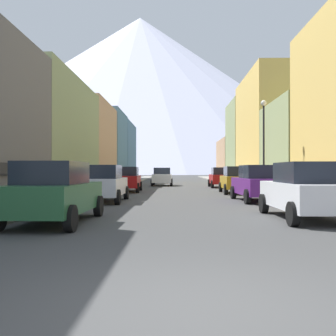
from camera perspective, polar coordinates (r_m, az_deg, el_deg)
name	(u,v)px	position (r m, az deg, el deg)	size (l,w,h in m)	color
ground_plane	(203,309)	(4.55, 5.21, -19.98)	(400.00, 400.00, 0.00)	#3F3F3F
sidewalk_left	(117,184)	(39.75, -7.55, -2.43)	(2.50, 100.00, 0.15)	gray
sidewalk_right	(240,185)	(39.85, 10.54, -2.42)	(2.50, 100.00, 0.15)	gray
storefront_left_2	(31,137)	(31.39, -19.53, 4.35)	(7.93, 13.91, 8.48)	#8C9966
storefront_left_3	(64,145)	(43.70, -15.16, 3.27)	(10.28, 11.25, 8.85)	tan
storefront_left_4	(100,148)	(54.28, -10.03, 2.95)	(6.75, 10.28, 9.60)	slate
storefront_left_5	(112,152)	(65.88, -8.33, 2.30)	(7.39, 12.59, 9.43)	slate
storefront_right_2	(333,147)	(33.80, 23.17, 2.88)	(10.10, 9.20, 7.08)	#8C9966
storefront_right_3	(285,132)	(44.79, 16.88, 5.16)	(9.02, 13.91, 11.99)	#D8B259
storefront_right_4	(259,143)	(56.55, 13.28, 3.63)	(8.59, 9.86, 11.22)	#8C9966
storefront_right_5	(248,160)	(68.15, 11.77, 1.16)	(10.03, 12.78, 6.85)	tan
car_left_0	(55,192)	(11.65, -16.41, -3.43)	(2.11, 4.42, 1.78)	#265933
car_left_1	(103,183)	(18.98, -9.55, -2.24)	(2.10, 4.42, 1.78)	silver
car_left_2	(126,179)	(27.74, -6.18, -1.64)	(2.18, 4.45, 1.78)	#9E1111
car_right_0	(306,190)	(12.85, 19.74, -3.13)	(2.11, 4.42, 1.78)	silver
car_right_1	(259,183)	(19.52, 13.23, -2.18)	(2.23, 4.47, 1.78)	#591E72
car_right_2	(237,180)	(25.94, 10.17, -1.72)	(2.13, 4.43, 1.78)	#B28419
car_right_3	(221,177)	(34.74, 7.85, -1.37)	(2.10, 4.42, 1.78)	#9E1111
car_driving_0	(162,177)	(38.50, -0.87, -1.27)	(2.06, 4.40, 1.78)	silver
pedestrian_0	(292,182)	(22.75, 17.82, -2.02)	(0.36, 0.36, 1.54)	brown
pedestrian_1	(34,186)	(17.17, -19.21, -2.50)	(0.36, 0.36, 1.58)	#333338
streetlamp_right	(264,132)	(25.46, 13.95, 5.21)	(0.36, 0.36, 5.86)	black
mountain_backdrop	(140,95)	(270.36, -4.14, 10.70)	(285.03, 285.03, 106.50)	silver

